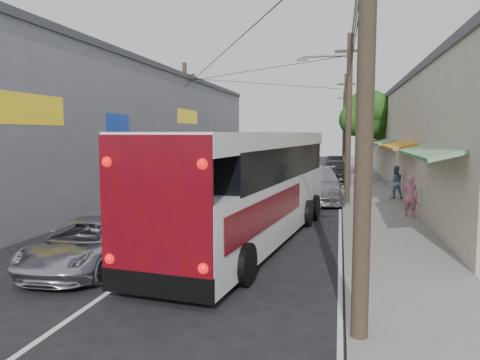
% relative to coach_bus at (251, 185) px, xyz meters
% --- Properties ---
extents(ground, '(120.00, 120.00, 0.00)m').
position_rel_coach_bus_xyz_m(ground, '(-2.11, -4.82, -1.79)').
color(ground, black).
rests_on(ground, ground).
extents(sidewalk, '(3.00, 80.00, 0.12)m').
position_rel_coach_bus_xyz_m(sidewalk, '(4.39, 15.18, -1.73)').
color(sidewalk, slate).
rests_on(sidewalk, ground).
extents(building_right, '(7.09, 40.00, 6.25)m').
position_rel_coach_bus_xyz_m(building_right, '(8.88, 17.18, 1.36)').
color(building_right, beige).
rests_on(building_right, ground).
extents(building_left, '(7.20, 36.00, 7.25)m').
position_rel_coach_bus_xyz_m(building_left, '(-10.61, 13.17, 1.86)').
color(building_left, gray).
rests_on(building_left, ground).
extents(utility_poles, '(11.80, 45.28, 8.00)m').
position_rel_coach_bus_xyz_m(utility_poles, '(1.02, 15.50, 2.34)').
color(utility_poles, '#473828').
rests_on(utility_poles, ground).
extents(street_tree, '(4.40, 4.00, 6.60)m').
position_rel_coach_bus_xyz_m(street_tree, '(4.76, 21.19, 2.88)').
color(street_tree, '#3F2B19').
rests_on(street_tree, ground).
extents(coach_bus, '(4.00, 12.19, 3.45)m').
position_rel_coach_bus_xyz_m(coach_bus, '(0.00, 0.00, 0.00)').
color(coach_bus, white).
rests_on(coach_bus, ground).
extents(jeepney, '(2.25, 4.56, 1.24)m').
position_rel_coach_bus_xyz_m(jeepney, '(-3.51, -3.82, -1.17)').
color(jeepney, '#B6B6BD').
rests_on(jeepney, ground).
extents(parked_suv, '(2.78, 5.97, 1.69)m').
position_rel_coach_bus_xyz_m(parked_suv, '(1.69, 9.35, -0.95)').
color(parked_suv, '#97989F').
rests_on(parked_suv, ground).
extents(parked_car_mid, '(2.16, 4.92, 1.65)m').
position_rel_coach_bus_xyz_m(parked_car_mid, '(2.47, 18.07, -0.96)').
color(parked_car_mid, '#232328').
rests_on(parked_car_mid, ground).
extents(parked_car_far, '(2.17, 4.65, 1.48)m').
position_rel_coach_bus_xyz_m(parked_car_far, '(2.49, 26.01, -1.05)').
color(parked_car_far, black).
rests_on(parked_car_far, ground).
extents(pedestrian_near, '(0.68, 0.55, 1.61)m').
position_rel_coach_bus_xyz_m(pedestrian_near, '(5.49, 4.94, -0.86)').
color(pedestrian_near, '#D5708E').
rests_on(pedestrian_near, sidewalk).
extents(pedestrian_far, '(0.90, 0.75, 1.66)m').
position_rel_coach_bus_xyz_m(pedestrian_far, '(5.49, 10.23, -0.84)').
color(pedestrian_far, '#7E94B7').
rests_on(pedestrian_far, sidewalk).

